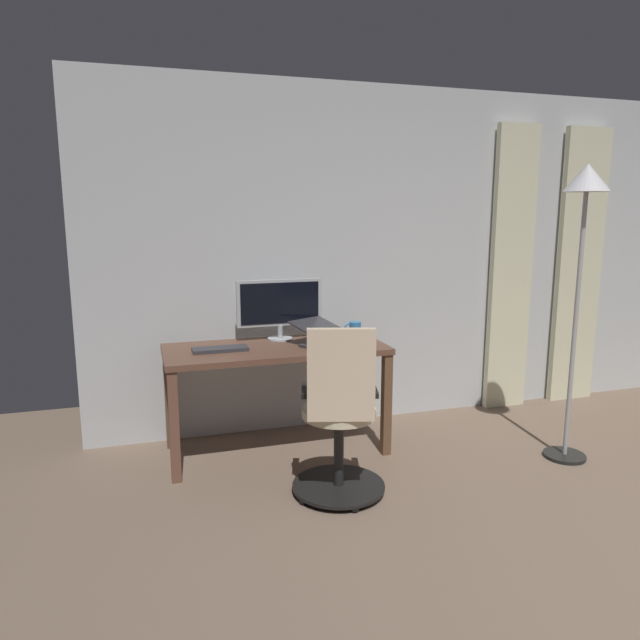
# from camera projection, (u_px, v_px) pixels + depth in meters

# --- Properties ---
(back_room_partition) EXTENTS (5.72, 0.10, 2.61)m
(back_room_partition) POSITION_uv_depth(u_px,v_px,m) (445.00, 256.00, 4.78)
(back_room_partition) COLOR silver
(back_room_partition) RESTS_ON ground
(curtain_left_panel) EXTENTS (0.43, 0.06, 2.36)m
(curtain_left_panel) POSITION_uv_depth(u_px,v_px,m) (579.00, 268.00, 5.07)
(curtain_left_panel) COLOR beige
(curtain_left_panel) RESTS_ON ground
(curtain_right_panel) EXTENTS (0.38, 0.06, 2.36)m
(curtain_right_panel) POSITION_uv_depth(u_px,v_px,m) (511.00, 271.00, 4.87)
(curtain_right_panel) COLOR beige
(curtain_right_panel) RESTS_ON ground
(desk) EXTENTS (1.50, 0.65, 0.76)m
(desk) POSITION_uv_depth(u_px,v_px,m) (276.00, 360.00, 4.01)
(desk) COLOR brown
(desk) RESTS_ON ground
(office_chair) EXTENTS (0.56, 0.56, 1.05)m
(office_chair) POSITION_uv_depth(u_px,v_px,m) (340.00, 421.00, 3.36)
(office_chair) COLOR black
(office_chair) RESTS_ON ground
(computer_monitor) EXTENTS (0.62, 0.18, 0.43)m
(computer_monitor) POSITION_uv_depth(u_px,v_px,m) (280.00, 305.00, 4.16)
(computer_monitor) COLOR #B7BCC1
(computer_monitor) RESTS_ON desk
(computer_keyboard) EXTENTS (0.36, 0.13, 0.02)m
(computer_keyboard) POSITION_uv_depth(u_px,v_px,m) (220.00, 349.00, 3.85)
(computer_keyboard) COLOR #333338
(computer_keyboard) RESTS_ON desk
(laptop) EXTENTS (0.43, 0.45, 0.16)m
(laptop) POSITION_uv_depth(u_px,v_px,m) (322.00, 337.00, 4.02)
(laptop) COLOR #333338
(laptop) RESTS_ON desk
(computer_mouse) EXTENTS (0.06, 0.10, 0.04)m
(computer_mouse) POSITION_uv_depth(u_px,v_px,m) (362.00, 346.00, 3.92)
(computer_mouse) COLOR silver
(computer_mouse) RESTS_ON desk
(cell_phone_by_monitor) EXTENTS (0.08, 0.15, 0.01)m
(cell_phone_by_monitor) POSITION_uv_depth(u_px,v_px,m) (317.00, 336.00, 4.28)
(cell_phone_by_monitor) COLOR black
(cell_phone_by_monitor) RESTS_ON desk
(mug_coffee) EXTENTS (0.13, 0.09, 0.09)m
(mug_coffee) POSITION_uv_depth(u_px,v_px,m) (355.00, 328.00, 4.39)
(mug_coffee) COLOR teal
(mug_coffee) RESTS_ON desk
(floor_lamp) EXTENTS (0.29, 0.29, 1.97)m
(floor_lamp) POSITION_uv_depth(u_px,v_px,m) (584.00, 223.00, 3.72)
(floor_lamp) COLOR black
(floor_lamp) RESTS_ON ground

